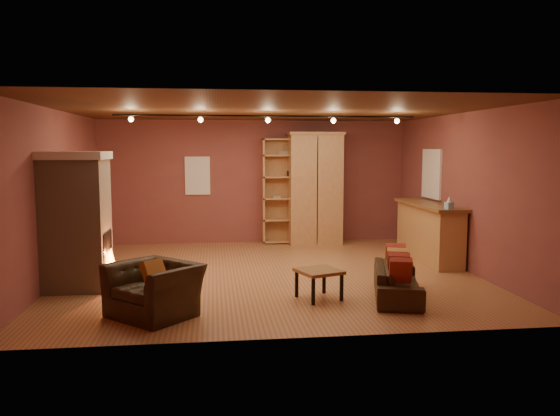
{
  "coord_description": "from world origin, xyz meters",
  "views": [
    {
      "loc": [
        -0.95,
        -9.24,
        2.17
      ],
      "look_at": [
        0.21,
        0.2,
        1.12
      ],
      "focal_mm": 35.0,
      "sensor_mm": 36.0,
      "label": 1
    }
  ],
  "objects": [
    {
      "name": "bar_counter",
      "position": [
        3.2,
        0.81,
        0.56
      ],
      "size": [
        0.62,
        2.32,
        1.11
      ],
      "color": "tan",
      "rests_on": "floor"
    },
    {
      "name": "bookcase",
      "position": [
        0.64,
        3.12,
        1.21
      ],
      "size": [
        0.98,
        0.38,
        2.39
      ],
      "color": "tan",
      "rests_on": "floor"
    },
    {
      "name": "coffee_table",
      "position": [
        0.55,
        -1.66,
        0.37
      ],
      "size": [
        0.73,
        0.73,
        0.43
      ],
      "rotation": [
        0.0,
        0.0,
        0.36
      ],
      "color": "brown",
      "rests_on": "floor"
    },
    {
      "name": "floor",
      "position": [
        0.0,
        0.0,
        0.0
      ],
      "size": [
        7.0,
        7.0,
        0.0
      ],
      "primitive_type": "plane",
      "color": "brown",
      "rests_on": "ground"
    },
    {
      "name": "right_window",
      "position": [
        3.47,
        1.4,
        1.65
      ],
      "size": [
        0.05,
        0.9,
        1.0
      ],
      "primitive_type": "cube",
      "color": "white",
      "rests_on": "right_wall"
    },
    {
      "name": "left_wall",
      "position": [
        -3.5,
        0.0,
        1.4
      ],
      "size": [
        0.02,
        6.5,
        2.8
      ],
      "primitive_type": "cube",
      "color": "brown",
      "rests_on": "floor"
    },
    {
      "name": "loveseat",
      "position": [
        1.7,
        -1.73,
        0.34
      ],
      "size": [
        0.88,
        1.68,
        0.71
      ],
      "rotation": [
        0.0,
        0.0,
        1.3
      ],
      "color": "black",
      "rests_on": "floor"
    },
    {
      "name": "ceiling",
      "position": [
        0.0,
        0.0,
        2.8
      ],
      "size": [
        7.0,
        7.0,
        0.0
      ],
      "primitive_type": "plane",
      "rotation": [
        3.14,
        0.0,
        0.0
      ],
      "color": "#58351B",
      "rests_on": "back_wall"
    },
    {
      "name": "armchair",
      "position": [
        -1.73,
        -2.19,
        0.46
      ],
      "size": [
        1.23,
        1.22,
        0.92
      ],
      "rotation": [
        0.0,
        0.0,
        -0.75
      ],
      "color": "black",
      "rests_on": "floor"
    },
    {
      "name": "tissue_box",
      "position": [
        3.15,
        -0.17,
        1.2
      ],
      "size": [
        0.14,
        0.14,
        0.22
      ],
      "rotation": [
        0.0,
        0.0,
        0.23
      ],
      "color": "#84BCD3",
      "rests_on": "bar_counter"
    },
    {
      "name": "fireplace",
      "position": [
        -3.04,
        -0.6,
        1.06
      ],
      "size": [
        1.01,
        0.98,
        2.12
      ],
      "color": "tan",
      "rests_on": "floor"
    },
    {
      "name": "back_window",
      "position": [
        -1.3,
        3.23,
        1.55
      ],
      "size": [
        0.56,
        0.04,
        0.86
      ],
      "primitive_type": "cube",
      "color": "white",
      "rests_on": "back_wall"
    },
    {
      "name": "back_wall",
      "position": [
        0.0,
        3.25,
        1.4
      ],
      "size": [
        7.0,
        0.02,
        2.8
      ],
      "primitive_type": "cube",
      "color": "brown",
      "rests_on": "floor"
    },
    {
      "name": "right_wall",
      "position": [
        3.5,
        0.0,
        1.4
      ],
      "size": [
        0.02,
        6.5,
        2.8
      ],
      "primitive_type": "cube",
      "color": "brown",
      "rests_on": "floor"
    },
    {
      "name": "track_rail",
      "position": [
        0.0,
        0.2,
        2.69
      ],
      "size": [
        5.2,
        0.09,
        0.13
      ],
      "color": "black",
      "rests_on": "ceiling"
    },
    {
      "name": "armoire",
      "position": [
        1.34,
        2.93,
        1.27
      ],
      "size": [
        1.24,
        0.7,
        2.52
      ],
      "color": "tan",
      "rests_on": "floor"
    }
  ]
}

